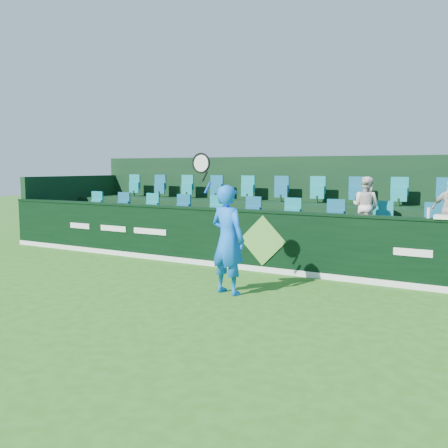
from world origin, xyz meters
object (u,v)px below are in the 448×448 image
Objects in this scene: spectator_left at (366,206)px; drinks_bottle at (429,213)px; tennis_player at (228,239)px; towel at (448,217)px.

spectator_left is 1.82m from drinks_bottle.
tennis_player is 3.65m from spectator_left.
towel is at bearing 31.62° from tennis_player.
spectator_left is 6.47× the size of drinks_bottle.
tennis_player is 2.04× the size of spectator_left.
spectator_left reaches higher than drinks_bottle.
tennis_player is at bearing 77.22° from spectator_left.
spectator_left reaches higher than towel.
spectator_left is 2.09m from towel.
drinks_bottle is (-0.33, 0.00, 0.06)m from towel.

